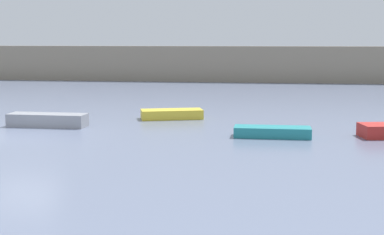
{
  "coord_description": "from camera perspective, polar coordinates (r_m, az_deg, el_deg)",
  "views": [
    {
      "loc": [
        9.02,
        -18.99,
        3.47
      ],
      "look_at": [
        6.1,
        1.15,
        0.6
      ],
      "focal_mm": 52.04,
      "sensor_mm": 36.0,
      "label": 1
    }
  ],
  "objects": [
    {
      "name": "embankment_wall",
      "position": [
        46.44,
        -2.97,
        5.54
      ],
      "size": [
        80.0,
        1.2,
        2.91
      ],
      "primitive_type": "cube",
      "color": "gray",
      "rests_on": "ground_plane"
    },
    {
      "name": "ground_plane",
      "position": [
        21.31,
        -16.93,
        -1.69
      ],
      "size": [
        120.0,
        120.0,
        0.0
      ],
      "primitive_type": "plane",
      "color": "slate"
    },
    {
      "name": "rowboat_teal",
      "position": [
        20.07,
        8.23,
        -1.47
      ],
      "size": [
        2.72,
        0.95,
        0.37
      ],
      "primitive_type": "cube",
      "rotation": [
        0.0,
        0.0,
        0.01
      ],
      "color": "teal",
      "rests_on": "ground_plane"
    },
    {
      "name": "rowboat_yellow",
      "position": [
        24.44,
        -2.09,
        0.35
      ],
      "size": [
        2.86,
        1.8,
        0.41
      ],
      "primitive_type": "cube",
      "rotation": [
        0.0,
        0.0,
        0.31
      ],
      "color": "gold",
      "rests_on": "ground_plane"
    },
    {
      "name": "rowboat_grey",
      "position": [
        22.98,
        -14.59,
        -0.26
      ],
      "size": [
        3.15,
        0.94,
        0.52
      ],
      "primitive_type": "cube",
      "rotation": [
        0.0,
        0.0,
        -0.01
      ],
      "color": "gray",
      "rests_on": "ground_plane"
    }
  ]
}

